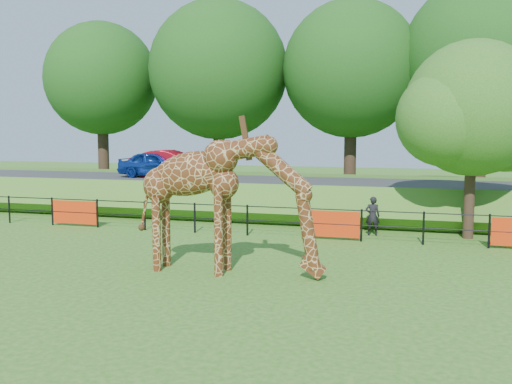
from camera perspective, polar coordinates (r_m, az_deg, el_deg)
ground at (r=13.06m, az=-11.16°, el=-10.59°), size 90.00×90.00×0.00m
giraffe at (r=14.78m, az=-2.77°, el=-1.26°), size 5.12×1.01×3.64m
perimeter_fence at (r=20.22m, az=-0.87°, el=-2.84°), size 28.07×0.10×1.10m
embankment at (r=27.40m, az=3.63°, el=-0.21°), size 40.00×9.00×1.30m
road at (r=25.87m, az=2.94°, el=0.99°), size 40.00×5.00×0.12m
car_blue at (r=28.12m, az=-9.95°, el=2.74°), size 3.71×1.53×1.26m
car_red at (r=28.28m, az=-8.50°, el=2.83°), size 3.98×1.44×1.31m
visitor at (r=20.67m, az=11.58°, el=-2.35°), size 0.54×0.39×1.39m
tree_east at (r=20.84m, az=21.12°, el=7.32°), size 5.40×4.71×6.76m
bg_tree_line at (r=33.51m, az=9.35°, el=12.13°), size 37.30×8.80×11.82m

